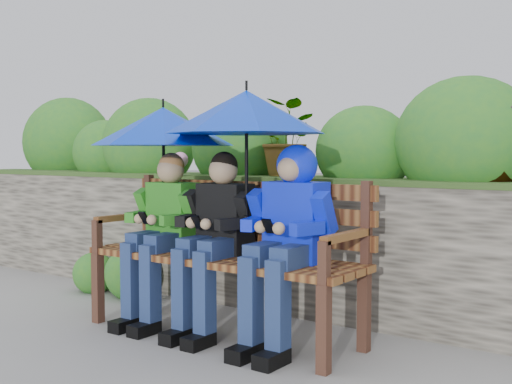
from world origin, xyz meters
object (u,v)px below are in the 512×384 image
Objects in this scene: boy_middle at (215,232)px; umbrella_right at (246,112)px; boy_left at (163,227)px; park_bench at (229,245)px; boy_right at (287,227)px; umbrella_left at (163,126)px.

umbrella_right is at bearing 1.34° from boy_middle.
boy_left is 1.07m from umbrella_right.
park_bench is 0.91m from umbrella_right.
umbrella_left reaches higher than boy_right.
umbrella_left is at bearing 172.42° from boy_middle.
umbrella_left reaches higher than boy_left.
boy_left is 0.48m from boy_middle.
umbrella_right is at bearing -179.35° from boy_right.
umbrella_left is (-0.57, -0.03, 0.81)m from park_bench.
boy_middle reaches higher than boy_left.
boy_middle is 0.88m from umbrella_left.
boy_middle is at bearing -0.10° from boy_left.
umbrella_left is (-0.05, 0.07, 0.71)m from boy_left.
umbrella_left is at bearing 175.29° from umbrella_right.
boy_middle reaches higher than park_bench.
umbrella_right reaches higher than park_bench.
umbrella_right reaches higher than boy_left.
boy_right reaches higher than park_bench.
boy_left is 1.20× the size of umbrella_left.
boy_middle is 0.97× the size of boy_right.
park_bench is at bearing 170.25° from boy_right.
umbrella_right is (-0.31, -0.00, 0.71)m from boy_right.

